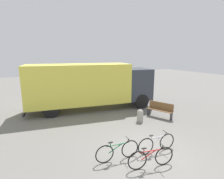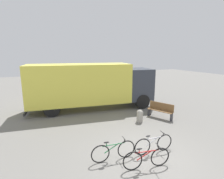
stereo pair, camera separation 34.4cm
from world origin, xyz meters
TOP-DOWN VIEW (x-y plane):
  - ground_plane at (0.00, 0.00)m, footprint 60.00×60.00m
  - delivery_truck at (-0.06, 6.86)m, footprint 9.34×3.68m
  - park_bench at (3.39, 3.17)m, footprint 1.05×1.65m
  - bicycle_near at (-1.33, 0.28)m, footprint 1.79×0.44m
  - bicycle_middle at (-0.46, -0.65)m, footprint 1.77×0.50m
  - bicycle_far at (0.41, 0.05)m, footprint 1.79×0.44m
  - bollard_near_bench at (1.78, 3.14)m, footprint 0.39×0.39m

SIDE VIEW (x-z plane):
  - ground_plane at x=0.00m, z-range 0.00..0.00m
  - bicycle_near at x=-1.33m, z-range -0.02..0.80m
  - bicycle_middle at x=-0.46m, z-range -0.02..0.80m
  - bicycle_far at x=0.41m, z-range -0.02..0.80m
  - bollard_near_bench at x=1.78m, z-range 0.02..0.79m
  - park_bench at x=3.39m, z-range 0.04..1.02m
  - delivery_truck at x=-0.06m, z-range 0.20..3.54m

